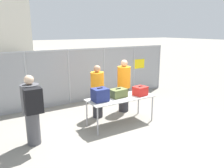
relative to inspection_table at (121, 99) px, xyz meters
The scene contains 10 objects.
ground_plane 0.74m from the inspection_table, ahead, with size 120.00×120.00×0.00m, color gray.
fence_section 2.49m from the inspection_table, 86.97° to the left, with size 7.38×0.07×2.01m.
inspection_table is the anchor object (origin of this frame).
suitcase_navy 0.69m from the inspection_table, behind, with size 0.41×0.36×0.37m.
suitcase_olive 0.19m from the inspection_table, 112.15° to the left, with size 0.49×0.37×0.26m.
suitcase_red 0.66m from the inspection_table, ahead, with size 0.41×0.37×0.28m.
traveler_hooded 2.43m from the inspection_table, behind, with size 0.42×0.64×1.68m.
security_worker_near 0.86m from the inspection_table, 113.38° to the left, with size 0.41×0.41×1.64m.
security_worker_far 1.04m from the inspection_table, 50.54° to the left, with size 0.43×0.43×1.74m.
utility_trailer 5.37m from the inspection_table, 67.57° to the left, with size 4.06×2.14×0.63m.
Camera 1 is at (-3.41, -4.98, 2.65)m, focal length 35.00 mm.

